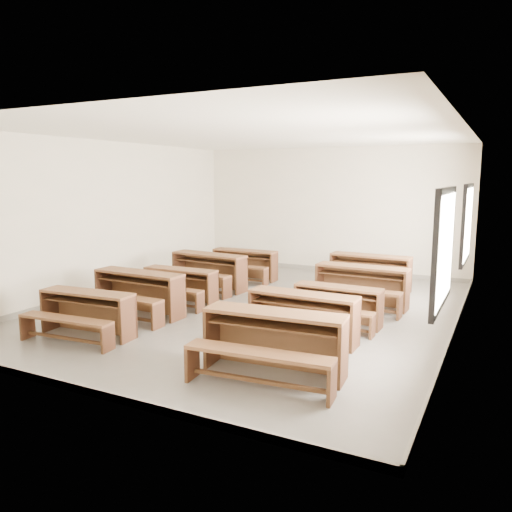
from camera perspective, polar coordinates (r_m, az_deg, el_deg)
The scene contains 11 objects.
room at distance 9.09m, azimuth 0.51°, elevation 7.09°, with size 8.50×8.50×3.20m.
desk_set_0 at distance 8.17m, azimuth -18.91°, elevation -5.93°, with size 1.62×0.92×0.70m.
desk_set_1 at distance 9.15m, azimuth -13.43°, elevation -3.81°, with size 1.76×0.94×0.78m.
desk_set_2 at distance 9.86m, azimuth -8.77°, elevation -3.10°, with size 1.52×0.80×0.68m.
desk_set_3 at distance 10.98m, azimuth -5.56°, elevation -1.46°, with size 1.83×1.06×0.79m.
desk_set_4 at distance 12.00m, azimuth -1.38°, elevation -0.73°, with size 1.60×0.85×0.71m.
desk_set_5 at distance 6.26m, azimuth 1.94°, elevation -9.42°, with size 1.85×1.07×0.80m.
desk_set_6 at distance 7.49m, azimuth 5.23°, elevation -6.64°, with size 1.67×0.88×0.74m.
desk_set_7 at distance 8.43m, azimuth 9.24°, elevation -5.29°, with size 1.47×0.79×0.66m.
desk_set_8 at distance 9.66m, azimuth 11.88°, elevation -3.08°, with size 1.76×0.95×0.78m.
desk_set_9 at distance 11.11m, azimuth 12.82°, elevation -1.56°, with size 1.75×0.95×0.78m.
Camera 1 is at (4.11, -8.14, 2.45)m, focal length 35.00 mm.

